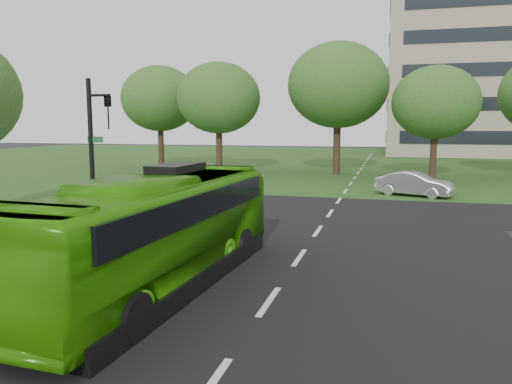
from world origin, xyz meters
TOP-DOWN VIEW (x-y plane):
  - ground at (0.00, 0.00)m, footprint 160.00×160.00m
  - street_surfaces at (-0.38, 22.75)m, footprint 120.00×120.00m
  - tree_park_a at (-11.37, 26.94)m, footprint 6.94×6.94m
  - tree_park_b at (-1.71, 28.63)m, footprint 8.18×8.18m
  - tree_park_c at (5.66, 26.14)m, footprint 6.30×6.30m
  - tree_park_f at (-18.27, 30.12)m, footprint 7.10×7.10m
  - bus at (-3.00, -1.57)m, footprint 3.00×10.40m
  - sedan at (4.00, 17.00)m, footprint 4.51×2.84m
  - traffic_light at (-7.02, 2.00)m, footprint 0.91×0.27m

SIDE VIEW (x-z plane):
  - ground at x=0.00m, z-range 0.00..0.00m
  - street_surfaces at x=-0.38m, z-range -0.05..0.10m
  - sedan at x=4.00m, z-range 0.00..1.40m
  - bus at x=-3.00m, z-range 0.00..2.86m
  - traffic_light at x=-7.02m, z-range 0.49..6.14m
  - tree_park_c at x=5.66m, z-range 1.49..9.86m
  - tree_park_a at x=-11.37m, z-range 1.65..10.88m
  - tree_park_f at x=-18.27m, z-range 1.71..11.19m
  - tree_park_b at x=-1.71m, z-range 1.87..12.60m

